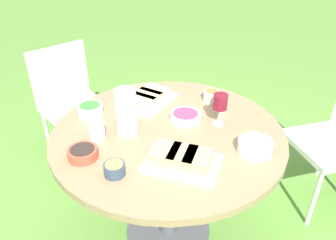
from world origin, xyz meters
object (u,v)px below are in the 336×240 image
(dining_table, at_px, (168,150))
(wine_glass, at_px, (220,103))
(chair_near_right, at_px, (70,97))
(water_pitcher, at_px, (126,112))

(dining_table, distance_m, wine_glass, 0.37)
(dining_table, bearing_deg, chair_near_right, 30.17)
(dining_table, height_order, chair_near_right, chair_near_right)
(chair_near_right, xyz_separation_m, wine_glass, (-0.94, -0.82, 0.35))
(dining_table, bearing_deg, wine_glass, -89.37)
(chair_near_right, distance_m, wine_glass, 1.29)
(water_pitcher, xyz_separation_m, wine_glass, (-0.02, -0.47, 0.01))
(chair_near_right, relative_size, water_pitcher, 3.77)
(water_pitcher, bearing_deg, wine_glass, -92.41)
(dining_table, distance_m, water_pitcher, 0.32)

